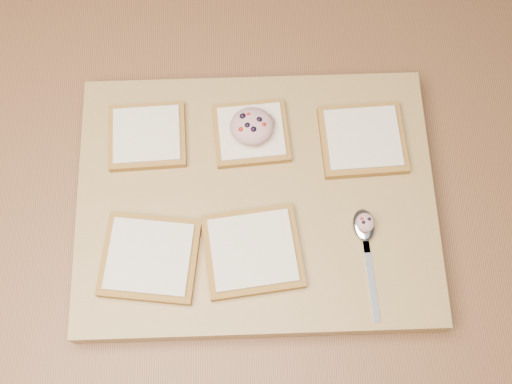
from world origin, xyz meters
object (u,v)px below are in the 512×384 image
bread_far_center (251,133)px  tuna_salad_dollop (252,126)px  cutting_board (256,201)px  spoon (365,233)px

bread_far_center → tuna_salad_dollop: size_ratio=1.82×
bread_far_center → cutting_board: bearing=-87.6°
cutting_board → spoon: size_ratio=3.22×
tuna_salad_dollop → bread_far_center: bearing=-161.4°
cutting_board → spoon: 0.16m
bread_far_center → tuna_salad_dollop: 0.02m
bread_far_center → spoon: size_ratio=0.72×
bread_far_center → spoon: 0.22m
tuna_salad_dollop → spoon: (0.15, -0.16, -0.03)m
bread_far_center → spoon: bread_far_center is taller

